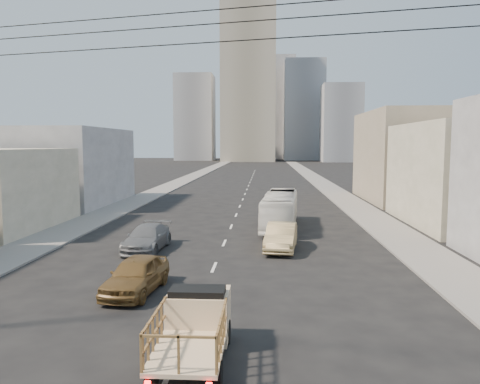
# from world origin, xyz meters

# --- Properties ---
(sidewalk_left) EXTENTS (3.50, 180.00, 0.12)m
(sidewalk_left) POSITION_xyz_m (-11.75, 70.00, 0.06)
(sidewalk_left) COLOR gray
(sidewalk_left) RESTS_ON ground
(sidewalk_right) EXTENTS (3.50, 180.00, 0.12)m
(sidewalk_right) POSITION_xyz_m (11.75, 70.00, 0.06)
(sidewalk_right) COLOR gray
(sidewalk_right) RESTS_ON ground
(lane_dashes) EXTENTS (0.15, 104.00, 0.01)m
(lane_dashes) POSITION_xyz_m (0.00, 53.00, 0.01)
(lane_dashes) COLOR silver
(lane_dashes) RESTS_ON ground
(flatbed_pickup) EXTENTS (1.95, 4.41, 1.90)m
(flatbed_pickup) POSITION_xyz_m (0.56, 3.59, 1.09)
(flatbed_pickup) COLOR beige
(flatbed_pickup) RESTS_ON ground
(city_bus) EXTENTS (3.18, 10.04, 2.75)m
(city_bus) POSITION_xyz_m (3.75, 25.88, 1.38)
(city_bus) COLOR white
(city_bus) RESTS_ON ground
(sedan_brown) EXTENTS (2.30, 4.72, 1.55)m
(sedan_brown) POSITION_xyz_m (-2.86, 9.69, 0.78)
(sedan_brown) COLOR brown
(sedan_brown) RESTS_ON ground
(sedan_tan) EXTENTS (2.23, 5.01, 1.60)m
(sedan_tan) POSITION_xyz_m (3.59, 18.25, 0.80)
(sedan_tan) COLOR tan
(sedan_tan) RESTS_ON ground
(sedan_grey) EXTENTS (2.29, 5.17, 1.47)m
(sedan_grey) POSITION_xyz_m (-4.47, 17.77, 0.74)
(sedan_grey) COLOR slate
(sedan_grey) RESTS_ON ground
(overhead_wires) EXTENTS (23.01, 5.02, 0.72)m
(overhead_wires) POSITION_xyz_m (0.00, 1.50, 8.97)
(overhead_wires) COLOR black
(overhead_wires) RESTS_ON ground
(bldg_right_far) EXTENTS (12.00, 16.00, 10.00)m
(bldg_right_far) POSITION_xyz_m (20.00, 44.00, 5.00)
(bldg_right_far) COLOR gray
(bldg_right_far) RESTS_ON ground
(bldg_left_far) EXTENTS (12.00, 16.00, 8.00)m
(bldg_left_far) POSITION_xyz_m (-19.50, 39.00, 4.00)
(bldg_left_far) COLOR gray
(bldg_left_far) RESTS_ON ground
(high_rise_tower) EXTENTS (20.00, 20.00, 60.00)m
(high_rise_tower) POSITION_xyz_m (-4.00, 170.00, 30.00)
(high_rise_tower) COLOR gray
(high_rise_tower) RESTS_ON ground
(midrise_ne) EXTENTS (16.00, 16.00, 40.00)m
(midrise_ne) POSITION_xyz_m (18.00, 185.00, 20.00)
(midrise_ne) COLOR gray
(midrise_ne) RESTS_ON ground
(midrise_nw) EXTENTS (15.00, 15.00, 34.00)m
(midrise_nw) POSITION_xyz_m (-26.00, 180.00, 17.00)
(midrise_nw) COLOR gray
(midrise_nw) RESTS_ON ground
(midrise_back) EXTENTS (18.00, 18.00, 44.00)m
(midrise_back) POSITION_xyz_m (6.00, 200.00, 22.00)
(midrise_back) COLOR gray
(midrise_back) RESTS_ON ground
(midrise_east) EXTENTS (14.00, 14.00, 28.00)m
(midrise_east) POSITION_xyz_m (30.00, 165.00, 14.00)
(midrise_east) COLOR gray
(midrise_east) RESTS_ON ground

